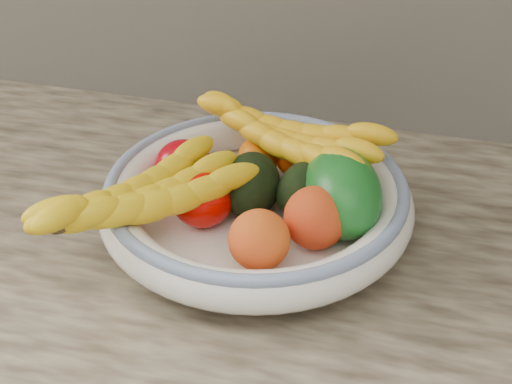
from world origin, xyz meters
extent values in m
cube|color=tan|center=(0.00, 1.68, 0.88)|extent=(2.44, 0.66, 0.04)
cylinder|color=white|center=(0.00, 1.66, 0.91)|extent=(0.13, 0.13, 0.02)
cylinder|color=white|center=(0.00, 1.66, 0.92)|extent=(0.32, 0.32, 0.01)
torus|color=white|center=(0.00, 1.66, 0.95)|extent=(0.39, 0.39, 0.05)
torus|color=#32508E|center=(0.00, 1.66, 0.97)|extent=(0.37, 0.37, 0.02)
ellipsoid|color=orange|center=(-0.02, 1.75, 0.95)|extent=(0.07, 0.07, 0.05)
ellipsoid|color=#FF4F05|center=(0.03, 1.76, 0.95)|extent=(0.06, 0.06, 0.05)
ellipsoid|color=#A7000A|center=(-0.11, 1.69, 0.96)|extent=(0.08, 0.08, 0.07)
ellipsoid|color=#C50600|center=(-0.06, 1.62, 0.96)|extent=(0.09, 0.09, 0.07)
ellipsoid|color=black|center=(-0.01, 1.67, 0.96)|extent=(0.09, 0.12, 0.07)
ellipsoid|color=black|center=(0.06, 1.68, 0.96)|extent=(0.09, 0.11, 0.07)
ellipsoid|color=#105918|center=(0.10, 1.66, 0.98)|extent=(0.17, 0.18, 0.12)
ellipsoid|color=orange|center=(0.03, 1.56, 0.97)|extent=(0.09, 0.09, 0.07)
ellipsoid|color=orange|center=(0.08, 1.62, 0.97)|extent=(0.09, 0.09, 0.07)
camera|label=1|loc=(0.19, 0.95, 1.45)|focal=50.00mm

